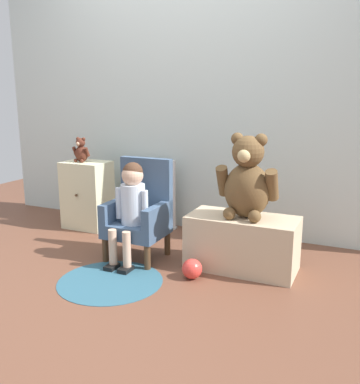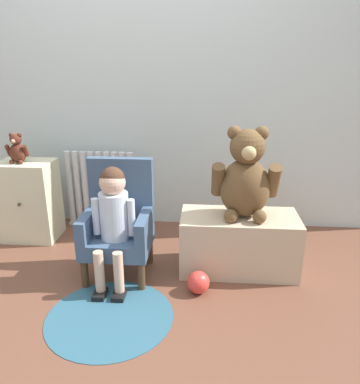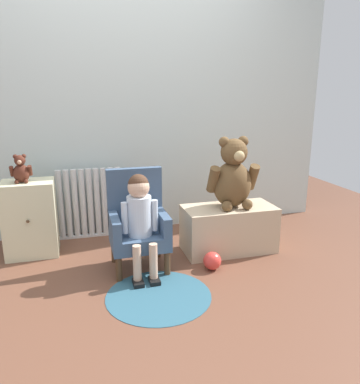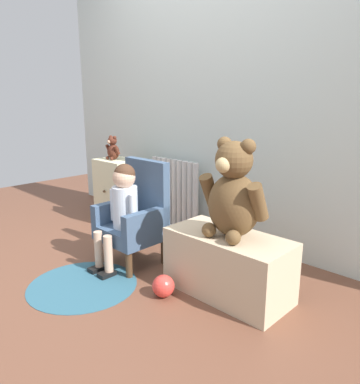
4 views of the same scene
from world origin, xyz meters
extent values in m
plane|color=brown|center=(0.00, 0.00, 0.00)|extent=(6.00, 6.00, 0.00)
cube|color=silver|center=(0.00, 1.23, 1.20)|extent=(3.80, 0.05, 2.40)
cylinder|color=silver|center=(-0.59, 1.10, 0.32)|extent=(0.05, 0.05, 0.59)
cylinder|color=silver|center=(-0.53, 1.10, 0.32)|extent=(0.05, 0.05, 0.59)
cylinder|color=silver|center=(-0.47, 1.10, 0.32)|extent=(0.05, 0.05, 0.59)
cylinder|color=silver|center=(-0.40, 1.10, 0.32)|extent=(0.05, 0.05, 0.59)
cylinder|color=silver|center=(-0.34, 1.10, 0.32)|extent=(0.05, 0.05, 0.59)
cylinder|color=silver|center=(-0.28, 1.10, 0.32)|extent=(0.05, 0.05, 0.59)
cylinder|color=silver|center=(-0.22, 1.10, 0.32)|extent=(0.05, 0.05, 0.59)
cylinder|color=silver|center=(-0.16, 1.10, 0.32)|extent=(0.05, 0.05, 0.59)
cylinder|color=silver|center=(-0.09, 1.10, 0.32)|extent=(0.05, 0.05, 0.59)
cube|color=silver|center=(-0.34, 1.10, 0.01)|extent=(0.56, 0.05, 0.02)
cube|color=beige|center=(-0.81, 0.85, 0.29)|extent=(0.39, 0.29, 0.59)
sphere|color=#4C3823|center=(-0.81, 0.69, 0.32)|extent=(0.02, 0.02, 0.02)
cube|color=#3D5470|center=(-0.03, 0.37, 0.22)|extent=(0.40, 0.37, 0.10)
cube|color=#3D5470|center=(-0.03, 0.53, 0.49)|extent=(0.40, 0.06, 0.44)
cube|color=#3D5470|center=(-0.21, 0.37, 0.34)|extent=(0.06, 0.37, 0.14)
cube|color=#3D5470|center=(0.14, 0.37, 0.34)|extent=(0.06, 0.37, 0.14)
cylinder|color=#4C331E|center=(-0.20, 0.22, 0.09)|extent=(0.04, 0.04, 0.17)
cylinder|color=#4C331E|center=(0.13, 0.22, 0.09)|extent=(0.04, 0.04, 0.17)
cylinder|color=#4C331E|center=(-0.20, 0.53, 0.09)|extent=(0.04, 0.04, 0.17)
cylinder|color=#4C331E|center=(0.13, 0.53, 0.09)|extent=(0.04, 0.04, 0.17)
cylinder|color=silver|center=(-0.03, 0.33, 0.41)|extent=(0.17, 0.17, 0.28)
sphere|color=#D8AD8E|center=(-0.03, 0.33, 0.62)|extent=(0.15, 0.15, 0.15)
sphere|color=#472D1E|center=(-0.03, 0.34, 0.64)|extent=(0.14, 0.14, 0.14)
cylinder|color=#D8AD8E|center=(-0.09, 0.14, 0.15)|extent=(0.06, 0.06, 0.24)
cube|color=black|center=(-0.09, 0.12, 0.01)|extent=(0.07, 0.11, 0.03)
cylinder|color=#D8AD8E|center=(0.02, 0.14, 0.15)|extent=(0.06, 0.06, 0.24)
cube|color=black|center=(0.02, 0.12, 0.01)|extent=(0.07, 0.11, 0.03)
cylinder|color=silver|center=(-0.14, 0.31, 0.41)|extent=(0.04, 0.04, 0.22)
cylinder|color=silver|center=(0.07, 0.31, 0.41)|extent=(0.04, 0.04, 0.22)
cube|color=#C6AE8C|center=(0.71, 0.50, 0.18)|extent=(0.73, 0.35, 0.37)
ellipsoid|color=brown|center=(0.73, 0.51, 0.55)|extent=(0.30, 0.26, 0.36)
sphere|color=brown|center=(0.73, 0.49, 0.80)|extent=(0.21, 0.21, 0.21)
sphere|color=tan|center=(0.73, 0.40, 0.79)|extent=(0.08, 0.08, 0.08)
sphere|color=brown|center=(0.65, 0.51, 0.88)|extent=(0.08, 0.08, 0.08)
sphere|color=brown|center=(0.81, 0.51, 0.88)|extent=(0.08, 0.08, 0.08)
cylinder|color=brown|center=(0.57, 0.49, 0.60)|extent=(0.08, 0.16, 0.22)
cylinder|color=brown|center=(0.89, 0.49, 0.60)|extent=(0.08, 0.16, 0.22)
sphere|color=brown|center=(0.65, 0.40, 0.41)|extent=(0.08, 0.08, 0.08)
sphere|color=brown|center=(0.81, 0.40, 0.41)|extent=(0.08, 0.08, 0.08)
ellipsoid|color=#4D2418|center=(-0.83, 0.83, 0.66)|extent=(0.12, 0.10, 0.14)
sphere|color=#4D2418|center=(-0.83, 0.82, 0.76)|extent=(0.08, 0.08, 0.08)
sphere|color=tan|center=(-0.83, 0.78, 0.75)|extent=(0.03, 0.03, 0.03)
sphere|color=#4D2418|center=(-0.86, 0.83, 0.79)|extent=(0.03, 0.03, 0.03)
sphere|color=#4D2418|center=(-0.80, 0.83, 0.79)|extent=(0.03, 0.03, 0.03)
cylinder|color=#4D2418|center=(-0.90, 0.82, 0.68)|extent=(0.03, 0.06, 0.08)
cylinder|color=#4D2418|center=(-0.77, 0.82, 0.68)|extent=(0.03, 0.06, 0.08)
sphere|color=#4D2418|center=(-0.86, 0.78, 0.61)|extent=(0.03, 0.03, 0.03)
sphere|color=#4D2418|center=(-0.80, 0.78, 0.61)|extent=(0.03, 0.03, 0.03)
cylinder|color=#2D596D|center=(0.01, -0.05, 0.00)|extent=(0.67, 0.67, 0.01)
sphere|color=red|center=(0.47, 0.21, 0.07)|extent=(0.13, 0.13, 0.13)
camera|label=1|loc=(1.45, -2.16, 1.16)|focal=40.00mm
camera|label=2|loc=(0.50, -1.65, 1.26)|focal=35.00mm
camera|label=3|loc=(-0.42, -2.12, 1.25)|focal=35.00mm
camera|label=4|loc=(1.91, -1.13, 1.13)|focal=35.00mm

